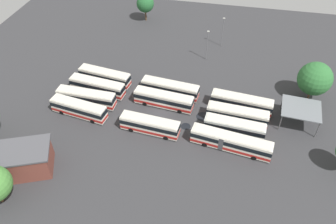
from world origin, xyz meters
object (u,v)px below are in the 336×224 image
at_px(bus_row0_slot3, 105,76).
at_px(maintenance_shelter, 301,109).
at_px(bus_row2_slot1, 234,127).
at_px(bus_row0_slot2, 97,86).
at_px(bus_row2_slot0, 231,142).
at_px(lamp_post_by_building, 223,31).
at_px(bus_row0_slot1, 86,97).
at_px(tree_south_edge, 145,4).
at_px(depot_building, 16,161).
at_px(bus_row1_slot2, 164,100).
at_px(bus_row0_slot0, 79,109).
at_px(lamp_post_mid_lot, 207,44).
at_px(bus_row1_slot3, 170,89).
at_px(tree_east_edge, 315,79).
at_px(bus_row1_slot0, 150,125).
at_px(bus_row2_slot3, 242,103).
at_px(bus_row2_slot2, 237,115).

bearing_deg(bus_row0_slot3, maintenance_shelter, -6.35).
xyz_separation_m(bus_row2_slot1, maintenance_shelter, (12.64, 5.96, 2.05)).
relative_size(bus_row0_slot2, bus_row2_slot0, 0.84).
bearing_deg(lamp_post_by_building, bus_row2_slot0, -82.33).
relative_size(bus_row0_slot1, maintenance_shelter, 1.58).
bearing_deg(maintenance_shelter, tree_south_edge, 138.27).
height_order(depot_building, maintenance_shelter, depot_building).
bearing_deg(depot_building, bus_row2_slot1, 24.76).
bearing_deg(bus_row1_slot2, bus_row0_slot0, -158.63).
bearing_deg(tree_south_edge, maintenance_shelter, -41.73).
height_order(bus_row0_slot0, lamp_post_mid_lot, lamp_post_mid_lot).
xyz_separation_m(bus_row1_slot3, bus_row2_slot1, (14.88, -9.48, -0.00)).
bearing_deg(tree_east_edge, bus_row2_slot0, -130.75).
bearing_deg(bus_row1_slot0, tree_south_edge, 105.76).
bearing_deg(bus_row0_slot3, bus_row1_slot2, -19.18).
height_order(lamp_post_mid_lot, lamp_post_by_building, lamp_post_by_building).
relative_size(bus_row2_slot1, maintenance_shelter, 1.47).
bearing_deg(bus_row2_slot3, bus_row1_slot3, 174.22).
xyz_separation_m(bus_row0_slot3, bus_row1_slot2, (15.36, -5.34, 0.00)).
xyz_separation_m(bus_row0_slot3, tree_south_edge, (1.30, 32.79, 3.56)).
distance_m(bus_row0_slot0, bus_row2_slot2, 32.97).
height_order(bus_row0_slot0, bus_row2_slot0, same).
relative_size(depot_building, tree_south_edge, 1.76).
bearing_deg(bus_row0_slot0, bus_row1_slot3, 31.38).
height_order(bus_row2_slot2, tree_south_edge, tree_south_edge).
relative_size(bus_row0_slot3, bus_row1_slot3, 0.96).
relative_size(bus_row0_slot0, bus_row0_slot3, 0.98).
height_order(bus_row0_slot1, lamp_post_by_building, lamp_post_by_building).
xyz_separation_m(bus_row1_slot0, bus_row2_slot2, (16.82, 6.57, 0.00)).
bearing_deg(bus_row2_slot1, bus_row0_slot0, -178.04).
relative_size(bus_row2_slot2, tree_east_edge, 1.40).
height_order(depot_building, lamp_post_mid_lot, lamp_post_mid_lot).
distance_m(depot_building, lamp_post_by_building, 59.53).
xyz_separation_m(bus_row0_slot1, bus_row2_slot1, (32.13, -2.69, -0.00)).
relative_size(bus_row0_slot2, bus_row2_slot3, 0.99).
xyz_separation_m(bus_row1_slot3, tree_east_edge, (30.66, 5.34, 3.56)).
relative_size(bus_row0_slot2, depot_building, 0.93).
relative_size(tree_east_edge, tree_south_edge, 1.13).
distance_m(bus_row0_slot3, bus_row2_slot2, 31.99).
distance_m(bus_row0_slot3, bus_row2_slot1, 32.68).
xyz_separation_m(lamp_post_by_building, tree_south_edge, (-24.05, 10.27, 0.84)).
height_order(depot_building, tree_east_edge, tree_east_edge).
height_order(bus_row2_slot3, lamp_post_mid_lot, lamp_post_mid_lot).
height_order(bus_row0_slot3, bus_row1_slot2, same).
relative_size(bus_row1_slot0, bus_row2_slot2, 0.96).
relative_size(bus_row2_slot2, lamp_post_by_building, 1.54).
height_order(bus_row0_slot1, bus_row2_slot2, same).
height_order(bus_row2_slot3, tree_east_edge, tree_east_edge).
bearing_deg(bus_row2_slot3, bus_row0_slot0, -164.90).
bearing_deg(bus_row0_slot1, bus_row0_slot0, -91.77).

